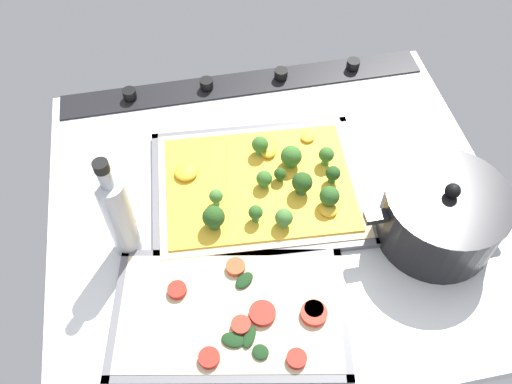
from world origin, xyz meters
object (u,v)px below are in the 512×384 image
at_px(broccoli_pizza, 263,184).
at_px(veggie_pizza_back, 234,313).
at_px(baking_tray_back, 230,314).
at_px(baking_tray_front, 259,188).
at_px(cooking_pot, 441,215).
at_px(oil_bottle, 119,215).

distance_m(broccoli_pizza, veggie_pizza_back, 0.25).
bearing_deg(baking_tray_back, baking_tray_front, -111.68).
distance_m(broccoli_pizza, cooking_pot, 0.31).
distance_m(broccoli_pizza, baking_tray_back, 0.25).
relative_size(broccoli_pizza, veggie_pizza_back, 1.03).
xyz_separation_m(veggie_pizza_back, oil_bottle, (0.15, -0.16, 0.08)).
xyz_separation_m(baking_tray_front, cooking_pot, (-0.27, 0.15, 0.05)).
height_order(broccoli_pizza, veggie_pizza_back, broccoli_pizza).
distance_m(broccoli_pizza, oil_bottle, 0.27).
bearing_deg(broccoli_pizza, cooking_pot, 151.10).
xyz_separation_m(baking_tray_front, baking_tray_back, (0.09, 0.23, 0.00)).
height_order(baking_tray_front, veggie_pizza_back, veggie_pizza_back).
bearing_deg(baking_tray_front, broccoli_pizza, 149.67).
height_order(broccoli_pizza, oil_bottle, oil_bottle).
xyz_separation_m(broccoli_pizza, baking_tray_back, (0.10, 0.23, -0.02)).
xyz_separation_m(baking_tray_back, oil_bottle, (0.15, -0.16, 0.09)).
distance_m(baking_tray_front, cooking_pot, 0.32).
bearing_deg(cooking_pot, broccoli_pizza, -28.90).
distance_m(baking_tray_front, broccoli_pizza, 0.02).
xyz_separation_m(baking_tray_front, veggie_pizza_back, (0.09, 0.23, 0.01)).
height_order(veggie_pizza_back, cooking_pot, cooking_pot).
bearing_deg(baking_tray_back, cooking_pot, -167.59).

